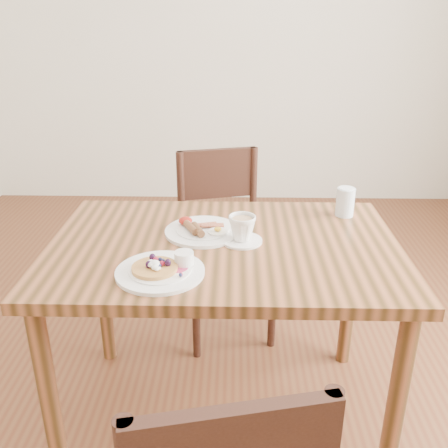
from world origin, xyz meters
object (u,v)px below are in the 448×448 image
teacup_saucer (242,230)px  breakfast_plate (202,230)px  dining_table (224,268)px  pancake_plate (162,269)px  water_glass (345,202)px  chair_far (223,235)px

teacup_saucer → breakfast_plate: bearing=154.3°
dining_table → pancake_plate: (-0.18, -0.22, 0.11)m
dining_table → water_glass: size_ratio=10.89×
dining_table → chair_far: (-0.02, 0.62, -0.16)m
pancake_plate → breakfast_plate: 0.32m
pancake_plate → water_glass: bearing=36.7°
breakfast_plate → water_glass: bearing=18.4°
dining_table → pancake_plate: size_ratio=4.44×
pancake_plate → breakfast_plate: bearing=71.4°
dining_table → water_glass: 0.55m
pancake_plate → teacup_saucer: teacup_saucer is taller
breakfast_plate → teacup_saucer: (0.14, -0.07, 0.03)m
pancake_plate → water_glass: water_glass is taller
teacup_saucer → pancake_plate: bearing=-136.7°
breakfast_plate → water_glass: size_ratio=2.45×
water_glass → dining_table: bearing=-150.5°
breakfast_plate → teacup_saucer: 0.16m
pancake_plate → breakfast_plate: (0.10, 0.30, -0.00)m
water_glass → teacup_saucer: bearing=-147.9°
chair_far → water_glass: chair_far is taller
dining_table → chair_far: 0.64m
breakfast_plate → water_glass: (0.54, 0.18, 0.04)m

